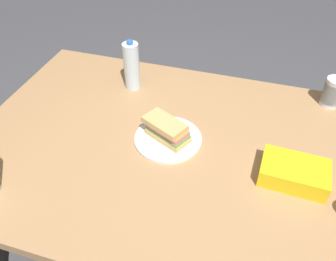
# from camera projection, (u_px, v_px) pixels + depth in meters

# --- Properties ---
(ground_plane) EXTENTS (8.00, 8.00, 0.00)m
(ground_plane) POSITION_uv_depth(u_px,v_px,m) (178.00, 249.00, 1.87)
(ground_plane) COLOR #4C4C51
(dining_table) EXTENTS (1.70, 1.12, 0.77)m
(dining_table) POSITION_uv_depth(u_px,v_px,m) (181.00, 162.00, 1.42)
(dining_table) COLOR tan
(dining_table) RESTS_ON ground_plane
(paper_plate) EXTENTS (0.27, 0.27, 0.01)m
(paper_plate) POSITION_uv_depth(u_px,v_px,m) (168.00, 139.00, 1.39)
(paper_plate) COLOR white
(paper_plate) RESTS_ON dining_table
(sandwich) EXTENTS (0.21, 0.16, 0.08)m
(sandwich) POSITION_uv_depth(u_px,v_px,m) (167.00, 130.00, 1.36)
(sandwich) COLOR #DBB26B
(sandwich) RESTS_ON paper_plate
(chip_bag) EXTENTS (0.24, 0.16, 0.07)m
(chip_bag) POSITION_uv_depth(u_px,v_px,m) (294.00, 173.00, 1.22)
(chip_bag) COLOR yellow
(chip_bag) RESTS_ON dining_table
(water_bottle_tall) EXTENTS (0.07, 0.07, 0.24)m
(water_bottle_tall) POSITION_uv_depth(u_px,v_px,m) (132.00, 66.00, 1.60)
(water_bottle_tall) COLOR silver
(water_bottle_tall) RESTS_ON dining_table
(plastic_cup_stack) EXTENTS (0.08, 0.08, 0.13)m
(plastic_cup_stack) POSITION_uv_depth(u_px,v_px,m) (333.00, 92.00, 1.53)
(plastic_cup_stack) COLOR silver
(plastic_cup_stack) RESTS_ON dining_table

